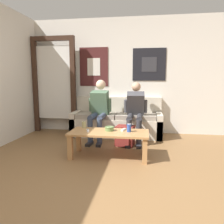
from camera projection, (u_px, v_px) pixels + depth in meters
name	position (u px, v px, depth m)	size (l,w,h in m)	color
ground_plane	(97.00, 200.00, 2.20)	(18.00, 18.00, 0.00)	brown
wall_back	(125.00, 76.00, 4.91)	(10.00, 0.07, 2.55)	silver
door_frame	(54.00, 80.00, 4.95)	(1.00, 0.10, 2.15)	#382319
couch	(117.00, 122.00, 4.74)	(1.91, 0.70, 0.82)	beige
coffee_table	(109.00, 136.00, 3.39)	(1.22, 0.54, 0.40)	#B27F4C
person_seated_adult	(99.00, 108.00, 4.37)	(0.47, 0.87, 1.20)	#384256
person_seated_teen	(135.00, 109.00, 4.29)	(0.47, 0.93, 1.15)	#2D2D33
backpack	(125.00, 136.00, 3.99)	(0.36, 0.35, 0.36)	maroon
ceramic_bowl	(109.00, 128.00, 3.44)	(0.15, 0.15, 0.07)	#607F47
pillar_candle	(84.00, 125.00, 3.65)	(0.07, 0.07, 0.11)	tan
drink_can_blue	(129.00, 128.00, 3.36)	(0.07, 0.07, 0.12)	#28479E
game_controller_near_left	(123.00, 130.00, 3.47)	(0.07, 0.15, 0.03)	white
game_controller_near_right	(88.00, 131.00, 3.40)	(0.08, 0.15, 0.03)	white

